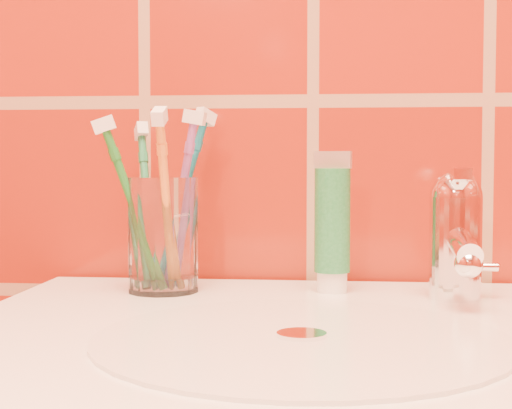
# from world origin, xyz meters

# --- Properties ---
(glass_tumbler) EXTENTS (0.08, 0.08, 0.11)m
(glass_tumbler) POSITION_xyz_m (-0.14, 1.11, 0.91)
(glass_tumbler) COLOR white
(glass_tumbler) RESTS_ON pedestal_sink
(toothpaste_tube) EXTENTS (0.04, 0.03, 0.14)m
(toothpaste_tube) POSITION_xyz_m (0.02, 1.12, 0.91)
(toothpaste_tube) COLOR white
(toothpaste_tube) RESTS_ON pedestal_sink
(faucet) EXTENTS (0.05, 0.11, 0.12)m
(faucet) POSITION_xyz_m (0.14, 1.09, 0.91)
(faucet) COLOR white
(faucet) RESTS_ON pedestal_sink
(toothbrush_0) EXTENTS (0.14, 0.15, 0.20)m
(toothbrush_0) POSITION_xyz_m (-0.13, 1.14, 0.94)
(toothbrush_0) COLOR #0E5F75
(toothbrush_0) RESTS_ON glass_tumbler
(toothbrush_1) EXTENTS (0.07, 0.06, 0.19)m
(toothbrush_1) POSITION_xyz_m (-0.13, 1.11, 0.94)
(toothbrush_1) COLOR #86489B
(toothbrush_1) RESTS_ON glass_tumbler
(toothbrush_2) EXTENTS (0.03, 0.14, 0.20)m
(toothbrush_2) POSITION_xyz_m (-0.13, 1.08, 0.94)
(toothbrush_2) COLOR orange
(toothbrush_2) RESTS_ON glass_tumbler
(toothbrush_3) EXTENTS (0.11, 0.10, 0.18)m
(toothbrush_3) POSITION_xyz_m (-0.17, 1.09, 0.93)
(toothbrush_3) COLOR #1E7429
(toothbrush_3) RESTS_ON glass_tumbler
(toothbrush_4) EXTENTS (0.10, 0.15, 0.19)m
(toothbrush_4) POSITION_xyz_m (-0.16, 1.13, 0.93)
(toothbrush_4) COLOR #20784A
(toothbrush_4) RESTS_ON glass_tumbler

